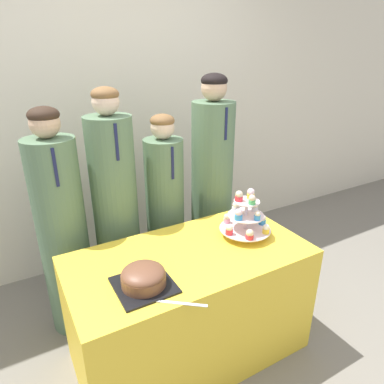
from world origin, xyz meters
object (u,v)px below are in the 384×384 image
Objects in this scene: round_cake at (143,277)px; student_1 at (116,215)px; student_2 at (165,215)px; student_0 at (63,233)px; cupcake_stand at (246,216)px; cake_knife at (162,301)px; student_3 at (212,190)px.

student_1 is (0.11, 0.76, -0.02)m from round_cake.
student_0 is at bearing 180.00° from student_2.
round_cake is at bearing -121.95° from student_2.
round_cake is 0.88× the size of cupcake_stand.
cake_knife is 0.17× the size of student_0.
student_0 is 0.35m from student_1.
cupcake_stand is at bearing -44.40° from student_1.
student_0 is at bearing -180.00° from student_1.
round_cake is at bearing -98.23° from student_1.
round_cake is at bearing -72.27° from student_0.
cake_knife is at bearing -95.06° from student_1.
cupcake_stand is 0.63m from student_3.
student_3 is at bearing 0.00° from student_0.
student_1 is 1.14× the size of student_2.
student_2 is at bearing 58.05° from round_cake.
student_1 is (-0.62, 0.60, -0.10)m from cupcake_stand.
student_0 is 0.94× the size of student_1.
student_3 is at bearing 41.03° from round_cake.
student_3 is at bearing 0.00° from student_1.
cupcake_stand is 0.87m from student_1.
cupcake_stand reaches higher than round_cake.
student_0 is (-0.24, 0.76, -0.07)m from round_cake.
cupcake_stand is 0.19× the size of student_3.
student_3 reaches higher than student_1.
student_2 is at bearing -0.00° from student_1.
student_3 is at bearing 84.81° from cake_knife.
student_3 is (0.84, 0.90, 0.05)m from cake_knife.
student_3 is (0.14, 0.60, -0.07)m from cupcake_stand.
cupcake_stand is 1.15m from student_0.
cake_knife is 0.91m from student_1.
student_1 is 0.97× the size of student_3.
cake_knife is 0.16× the size of student_1.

